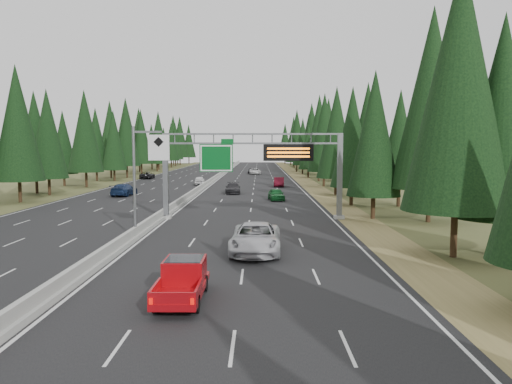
% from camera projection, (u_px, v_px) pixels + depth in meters
% --- Properties ---
extents(road, '(32.00, 260.00, 0.08)m').
position_uv_depth(road, '(210.00, 184.00, 90.54)').
color(road, black).
rests_on(road, ground).
extents(shoulder_right, '(3.60, 260.00, 0.06)m').
position_uv_depth(shoulder_right, '(308.00, 184.00, 90.43)').
color(shoulder_right, olive).
rests_on(shoulder_right, ground).
extents(shoulder_left, '(3.60, 260.00, 0.06)m').
position_uv_depth(shoulder_left, '(113.00, 184.00, 90.65)').
color(shoulder_left, '#404922').
rests_on(shoulder_left, ground).
extents(median_barrier, '(0.70, 260.00, 0.85)m').
position_uv_depth(median_barrier, '(210.00, 182.00, 90.51)').
color(median_barrier, gray).
rests_on(median_barrier, road).
extents(sign_gantry, '(16.75, 0.98, 7.80)m').
position_uv_depth(sign_gantry, '(260.00, 162.00, 45.08)').
color(sign_gantry, slate).
rests_on(sign_gantry, road).
extents(hov_sign_pole, '(2.80, 0.50, 8.00)m').
position_uv_depth(hov_sign_pole, '(142.00, 174.00, 35.31)').
color(hov_sign_pole, slate).
rests_on(hov_sign_pole, road).
extents(tree_row_right, '(12.08, 241.31, 18.77)m').
position_uv_depth(tree_row_right, '(343.00, 130.00, 78.90)').
color(tree_row_right, black).
rests_on(tree_row_right, ground).
extents(tree_row_left, '(11.71, 243.55, 18.78)m').
position_uv_depth(tree_row_left, '(79.00, 131.00, 84.89)').
color(tree_row_left, black).
rests_on(tree_row_left, ground).
extents(silver_minivan, '(3.23, 6.65, 1.82)m').
position_uv_depth(silver_minivan, '(256.00, 238.00, 30.84)').
color(silver_minivan, silver).
rests_on(silver_minivan, road).
extents(red_pickup, '(1.83, 5.11, 1.67)m').
position_uv_depth(red_pickup, '(183.00, 277.00, 21.54)').
color(red_pickup, black).
rests_on(red_pickup, road).
extents(car_ahead_green, '(2.18, 4.52, 1.49)m').
position_uv_depth(car_ahead_green, '(276.00, 194.00, 61.53)').
color(car_ahead_green, '#145B25').
rests_on(car_ahead_green, road).
extents(car_ahead_dkred, '(1.88, 4.81, 1.56)m').
position_uv_depth(car_ahead_dkred, '(279.00, 182.00, 82.93)').
color(car_ahead_dkred, '#540C19').
rests_on(car_ahead_dkred, road).
extents(car_ahead_dkgrey, '(2.28, 5.23, 1.50)m').
position_uv_depth(car_ahead_dkgrey, '(233.00, 188.00, 70.75)').
color(car_ahead_dkgrey, black).
rests_on(car_ahead_dkgrey, road).
extents(car_ahead_white, '(2.88, 5.61, 1.52)m').
position_uv_depth(car_ahead_white, '(255.00, 171.00, 121.01)').
color(car_ahead_white, silver).
rests_on(car_ahead_white, road).
extents(car_ahead_far, '(1.96, 4.24, 1.41)m').
position_uv_depth(car_ahead_far, '(252.00, 171.00, 125.38)').
color(car_ahead_far, black).
rests_on(car_ahead_far, road).
extents(car_onc_blue, '(2.72, 5.82, 1.64)m').
position_uv_depth(car_onc_blue, '(124.00, 190.00, 67.30)').
color(car_onc_blue, '#16284E').
rests_on(car_onc_blue, road).
extents(car_onc_white, '(2.07, 4.52, 1.50)m').
position_uv_depth(car_onc_white, '(200.00, 181.00, 86.99)').
color(car_onc_white, silver).
rests_on(car_onc_white, road).
extents(car_onc_far, '(2.44, 5.25, 1.46)m').
position_uv_depth(car_onc_far, '(147.00, 175.00, 104.04)').
color(car_onc_far, black).
rests_on(car_onc_far, road).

